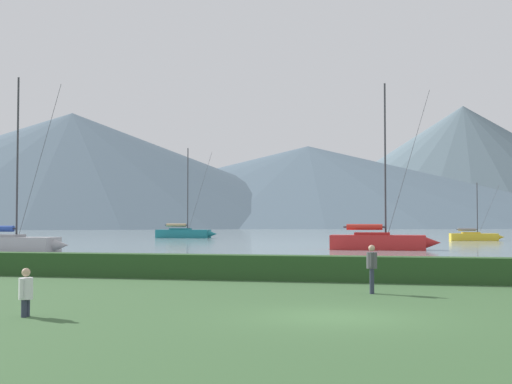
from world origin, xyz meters
TOP-DOWN VIEW (x-y plane):
  - ground_plane at (0.00, 0.00)m, footprint 1000.00×1000.00m
  - harbor_water at (0.00, 137.00)m, footprint 320.00×246.00m
  - hedge_line at (0.00, 11.00)m, footprint 80.00×1.20m
  - sailboat_slip_2 at (-1.83, 44.31)m, footprint 9.37×3.06m
  - sailboat_slip_3 at (7.93, 76.71)m, footprint 6.84×2.71m
  - sailboat_slip_4 at (-32.59, 81.56)m, footprint 9.03×2.91m
  - sailboat_slip_5 at (-29.64, 31.92)m, footprint 8.97×3.00m
  - person_seated_viewer at (-7.72, -1.83)m, footprint 0.36×0.57m
  - person_standing_walker at (0.47, 6.24)m, footprint 0.36×0.57m
  - distant_hill_west_ridge at (-60.81, 363.38)m, footprint 331.53×331.53m
  - distant_hill_east_ridge at (-160.52, 288.04)m, footprint 278.03×278.03m
  - distant_hill_far_shoulder at (22.41, 419.18)m, footprint 220.00×220.00m

SIDE VIEW (x-z plane):
  - ground_plane at x=0.00m, z-range 0.00..0.00m
  - harbor_water at x=0.00m, z-range 0.00..0.00m
  - hedge_line at x=0.00m, z-range 0.00..1.03m
  - sailboat_slip_3 at x=7.93m, z-range -3.13..4.24m
  - person_seated_viewer at x=-7.72m, z-range 0.06..1.31m
  - sailboat_slip_4 at x=-32.59m, z-range -5.84..7.37m
  - sailboat_slip_5 at x=-29.64m, z-range -6.15..7.68m
  - sailboat_slip_2 at x=-1.83m, z-range -6.41..8.00m
  - person_standing_walker at x=0.47m, z-range 0.15..1.80m
  - distant_hill_west_ridge at x=-60.81m, z-range 0.00..42.97m
  - distant_hill_east_ridge at x=-160.52m, z-range 0.00..53.38m
  - distant_hill_far_shoulder at x=22.41m, z-range 0.00..70.43m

